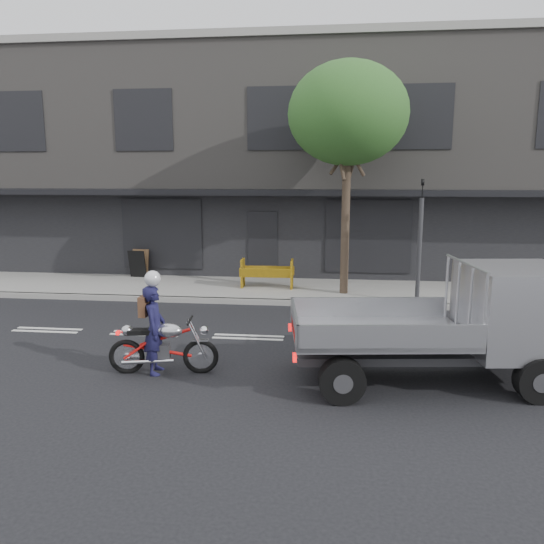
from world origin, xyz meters
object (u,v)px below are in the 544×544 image
(sandwich_board, at_px, (137,264))
(motorcycle, at_px, (163,345))
(flatbed_ute, at_px, (491,314))
(construction_barrier, at_px, (266,274))
(traffic_light_pole, at_px, (419,248))
(street_tree, at_px, (348,114))
(rider, at_px, (155,330))

(sandwich_board, bearing_deg, motorcycle, -60.79)
(flatbed_ute, xyz_separation_m, construction_barrier, (-4.74, 6.58, -0.62))
(traffic_light_pole, xyz_separation_m, motorcycle, (-5.40, -5.67, -1.12))
(flatbed_ute, bearing_deg, street_tree, 103.48)
(motorcycle, height_order, construction_barrier, construction_barrier)
(flatbed_ute, bearing_deg, sandwich_board, 132.53)
(street_tree, height_order, flatbed_ute, street_tree)
(motorcycle, distance_m, construction_barrier, 6.87)
(flatbed_ute, xyz_separation_m, sandwich_board, (-9.34, 7.91, -0.62))
(rider, distance_m, sandwich_board, 8.81)
(flatbed_ute, distance_m, construction_barrier, 8.13)
(traffic_light_pole, distance_m, flatbed_ute, 5.48)
(sandwich_board, bearing_deg, traffic_light_pole, -9.74)
(construction_barrier, bearing_deg, flatbed_ute, -54.20)
(street_tree, bearing_deg, rider, -118.55)
(rider, height_order, flatbed_ute, flatbed_ute)
(rider, distance_m, flatbed_ute, 5.95)
(traffic_light_pole, distance_m, rider, 7.98)
(street_tree, relative_size, rider, 4.11)
(motorcycle, relative_size, rider, 1.23)
(street_tree, distance_m, construction_barrier, 5.24)
(street_tree, height_order, traffic_light_pole, street_tree)
(traffic_light_pole, distance_m, sandwich_board, 9.34)
(street_tree, distance_m, sandwich_board, 8.53)
(traffic_light_pole, bearing_deg, sandwich_board, 164.70)
(street_tree, relative_size, flatbed_ute, 1.38)
(street_tree, xyz_separation_m, construction_barrier, (-2.36, 0.27, -4.67))
(street_tree, height_order, rider, street_tree)
(street_tree, xyz_separation_m, motorcycle, (-3.40, -6.52, -4.74))
(flatbed_ute, bearing_deg, motorcycle, 174.94)
(traffic_light_pole, relative_size, sandwich_board, 3.76)
(street_tree, distance_m, flatbed_ute, 7.86)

